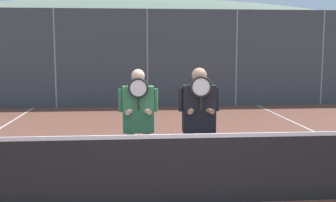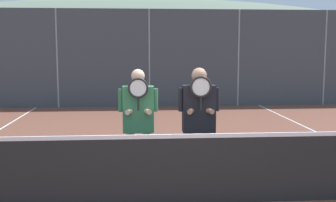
{
  "view_description": "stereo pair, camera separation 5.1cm",
  "coord_description": "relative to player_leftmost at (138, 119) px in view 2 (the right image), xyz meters",
  "views": [
    {
      "loc": [
        -0.56,
        -5.62,
        2.17
      ],
      "look_at": [
        -0.01,
        0.86,
        1.35
      ],
      "focal_mm": 45.0,
      "sensor_mm": 36.0,
      "label": 1
    },
    {
      "loc": [
        -0.51,
        -5.62,
        2.17
      ],
      "look_at": [
        -0.01,
        0.86,
        1.35
      ],
      "focal_mm": 45.0,
      "sensor_mm": 36.0,
      "label": 2
    }
  ],
  "objects": [
    {
      "name": "hill_distant",
      "position": [
        0.48,
        56.3,
        -1.1
      ],
      "size": [
        92.38,
        51.32,
        17.96
      ],
      "color": "slate",
      "rests_on": "ground_plane"
    },
    {
      "name": "clubhouse_building",
      "position": [
        1.51,
        16.57,
        0.7
      ],
      "size": [
        15.85,
        5.5,
        3.56
      ],
      "color": "beige",
      "rests_on": "ground_plane"
    },
    {
      "name": "fence_back",
      "position": [
        0.48,
        9.18,
        0.69
      ],
      "size": [
        20.06,
        0.06,
        3.58
      ],
      "color": "gray",
      "rests_on": "ground_plane"
    },
    {
      "name": "tennis_net",
      "position": [
        0.48,
        -0.72,
        -0.58
      ],
      "size": [
        11.15,
        0.09,
        1.1
      ],
      "color": "gray",
      "rests_on": "ground_plane"
    },
    {
      "name": "player_leftmost",
      "position": [
        0.0,
        0.0,
        0.0
      ],
      "size": [
        0.6,
        0.34,
        1.85
      ],
      "color": "white",
      "rests_on": "ground_plane"
    },
    {
      "name": "player_center_left",
      "position": [
        0.91,
        -0.13,
        0.04
      ],
      "size": [
        0.62,
        0.34,
        1.88
      ],
      "color": "#56565B",
      "rests_on": "ground_plane"
    },
    {
      "name": "car_left_of_center",
      "position": [
        -0.9,
        11.43,
        -0.16
      ],
      "size": [
        4.15,
        2.02,
        1.85
      ],
      "color": "navy",
      "rests_on": "ground_plane"
    },
    {
      "name": "car_center",
      "position": [
        3.91,
        11.51,
        -0.23
      ],
      "size": [
        4.39,
        2.09,
        1.67
      ],
      "color": "navy",
      "rests_on": "ground_plane"
    }
  ]
}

